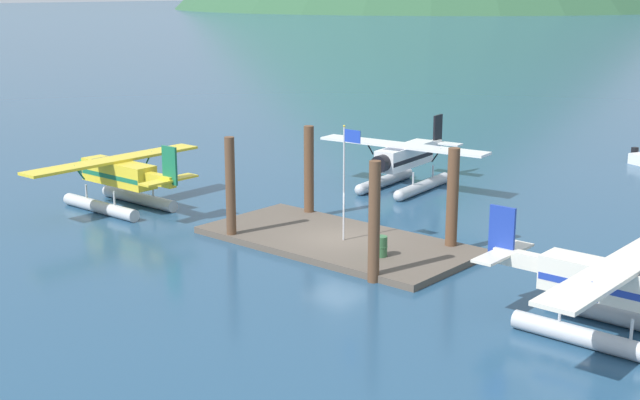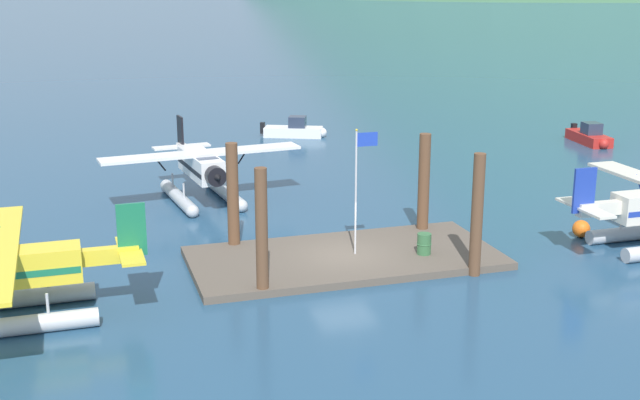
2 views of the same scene
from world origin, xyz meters
name	(u,v)px [view 1 (image 1 of 2)]	position (x,y,z in m)	size (l,w,h in m)	color
ground_plane	(337,244)	(0.00, 0.00, 0.00)	(1200.00, 1200.00, 0.00)	navy
dock_platform	(337,241)	(0.00, 0.00, 0.15)	(12.70, 6.03, 0.30)	brown
piling_near_left	(230,189)	(-4.09, -2.69, 2.43)	(0.45, 0.45, 4.85)	brown
piling_near_right	(374,222)	(4.40, -3.01, 2.45)	(0.46, 0.46, 4.91)	brown
piling_far_left	(309,172)	(-4.09, 2.73, 2.35)	(0.50, 0.50, 4.71)	brown
piling_far_right	(452,201)	(4.56, 2.43, 2.34)	(0.51, 0.51, 4.67)	brown
flagpole	(346,169)	(0.58, -0.05, 3.61)	(0.95, 0.10, 5.25)	silver
fuel_drum	(380,246)	(3.16, -0.90, 0.74)	(0.62, 0.62, 0.88)	#33663D
mooring_buoy	(569,291)	(11.26, -0.03, 0.40)	(0.79, 0.79, 0.79)	orange
seaplane_cream_stbd_aft	(613,293)	(13.80, -2.33, 1.58)	(7.98, 10.40, 3.84)	#B7BABF
seaplane_white_bow_left	(404,162)	(-4.13, 11.07, 1.58)	(10.49, 7.95, 3.84)	#B7BABF
seaplane_yellow_port_aft	(119,180)	(-12.86, -2.48, 1.58)	(7.98, 10.41, 3.84)	#B7BABF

